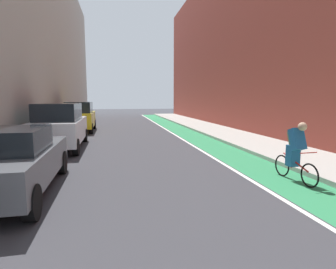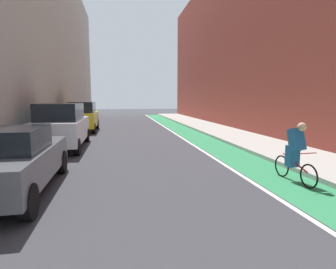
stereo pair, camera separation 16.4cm
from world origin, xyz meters
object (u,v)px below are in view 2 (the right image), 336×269
object	(u,v)px
parked_sedan_gray	(7,160)
cyclist_trailing	(295,150)
parked_suv_yellow_cab	(83,116)
parked_suv_white	(62,125)

from	to	relation	value
parked_sedan_gray	cyclist_trailing	bearing A→B (deg)	-2.17
parked_sedan_gray	parked_suv_yellow_cab	size ratio (longest dim) A/B	1.01
parked_suv_yellow_cab	cyclist_trailing	bearing A→B (deg)	-61.48
parked_sedan_gray	parked_suv_white	xyz separation A→B (m)	(-0.00, 5.95, 0.23)
parked_sedan_gray	cyclist_trailing	size ratio (longest dim) A/B	2.62
parked_sedan_gray	cyclist_trailing	xyz separation A→B (m)	(6.99, -0.27, 0.06)
parked_sedan_gray	parked_suv_white	world-z (taller)	parked_suv_white
parked_suv_white	cyclist_trailing	world-z (taller)	parked_suv_white
parked_suv_white	parked_suv_yellow_cab	world-z (taller)	same
cyclist_trailing	parked_suv_white	bearing A→B (deg)	138.35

